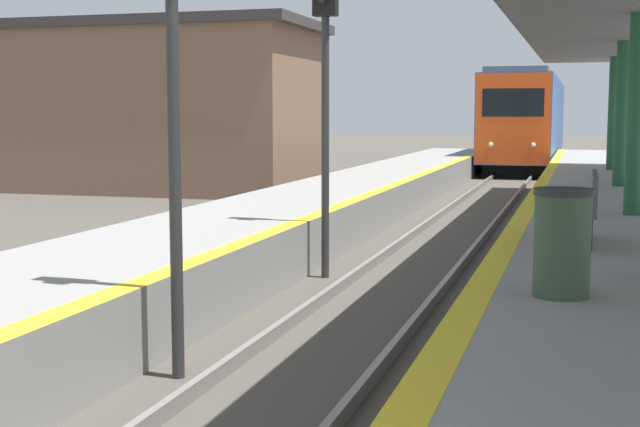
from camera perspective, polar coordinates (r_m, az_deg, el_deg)
train at (r=43.91m, az=13.17°, el=5.85°), size 2.84×19.55×4.28m
signal_near at (r=8.52m, az=-9.49°, el=12.07°), size 0.36×0.31×4.89m
signal_mid at (r=13.64m, az=0.33°, el=10.04°), size 0.36×0.31×4.89m
station_canopy at (r=15.62m, az=19.79°, el=12.05°), size 4.24×29.95×3.49m
trash_bin at (r=8.47m, az=15.23°, el=-1.80°), size 0.54×0.54×1.00m
bench at (r=11.94m, az=16.54°, el=0.43°), size 0.44×1.54×0.92m
station_building at (r=30.68m, az=-13.33°, el=6.66°), size 14.07×5.53×5.43m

